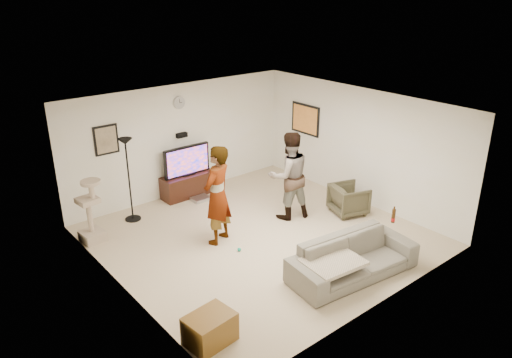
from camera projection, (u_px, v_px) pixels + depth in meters
floor at (260, 237)px, 9.30m from camera, size 5.50×5.50×0.02m
ceiling at (260, 107)px, 8.35m from camera, size 5.50×5.50×0.02m
wall_back at (181, 140)px, 10.79m from camera, size 5.50×0.04×2.50m
wall_front at (385, 231)px, 6.86m from camera, size 5.50×0.04×2.50m
wall_left at (118, 219)px, 7.21m from camera, size 0.04×5.50×2.50m
wall_right at (358, 145)px, 10.44m from camera, size 0.04×5.50×2.50m
wall_clock at (179, 103)px, 10.45m from camera, size 0.26×0.04×0.26m
wall_speaker at (182, 135)px, 10.70m from camera, size 0.25×0.10×0.10m
picture_back at (106, 140)px, 9.65m from camera, size 0.42×0.03×0.52m
picture_right at (305, 119)px, 11.48m from camera, size 0.03×0.78×0.62m
tv_stand at (188, 185)px, 10.98m from camera, size 1.23×0.45×0.51m
console_box at (201, 199)px, 10.82m from camera, size 0.40×0.30×0.07m
tv at (187, 161)px, 10.76m from camera, size 1.11×0.08×0.66m
tv_screen at (188, 161)px, 10.73m from camera, size 1.02×0.01×0.58m
floor_lamp at (129, 180)px, 9.64m from camera, size 0.32×0.32×1.72m
cat_tree at (89, 211)px, 8.91m from camera, size 0.43×0.43×1.22m
person_left at (217, 195)px, 8.78m from camera, size 0.80×0.68×1.87m
person_right at (289, 176)px, 9.74m from camera, size 1.05×0.92×1.81m
sofa at (353, 258)px, 7.95m from camera, size 2.30×1.13×0.64m
throw_blanket at (333, 262)px, 7.62m from camera, size 0.97×0.79×0.06m
beer_bottle at (393, 216)px, 8.38m from camera, size 0.06×0.06×0.25m
armchair at (349, 199)px, 10.11m from camera, size 0.86×0.85×0.63m
side_table at (210, 329)px, 6.49m from camera, size 0.68×0.54×0.42m
toy_ball at (239, 250)px, 8.76m from camera, size 0.07×0.07×0.07m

